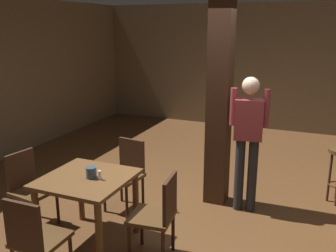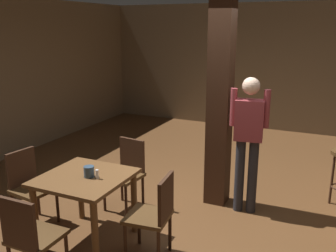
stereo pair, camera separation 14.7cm
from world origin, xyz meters
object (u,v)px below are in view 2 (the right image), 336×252
(napkin_cup, at_px, (89,172))
(salt_shaker, at_px, (97,174))
(chair_north, at_px, (127,170))
(dining_table, at_px, (85,188))
(chair_south, at_px, (30,235))
(chair_east, at_px, (155,213))
(standing_person, at_px, (248,136))
(chair_west, at_px, (29,184))

(napkin_cup, distance_m, salt_shaker, 0.11)
(chair_north, relative_size, napkin_cup, 7.59)
(dining_table, xyz_separation_m, salt_shaker, (0.17, -0.01, 0.19))
(chair_north, xyz_separation_m, napkin_cup, (0.07, -0.87, 0.32))
(dining_table, height_order, chair_south, chair_south)
(chair_north, xyz_separation_m, salt_shaker, (0.18, -0.88, 0.31))
(dining_table, height_order, chair_east, chair_east)
(dining_table, bearing_deg, chair_east, 1.40)
(napkin_cup, bearing_deg, chair_south, -93.83)
(salt_shaker, distance_m, standing_person, 1.89)
(chair_east, xyz_separation_m, chair_south, (-0.82, -0.84, 0.00))
(chair_east, bearing_deg, dining_table, -178.60)
(chair_west, relative_size, napkin_cup, 7.59)
(chair_west, relative_size, standing_person, 0.52)
(chair_south, bearing_deg, standing_person, 57.77)
(chair_east, bearing_deg, chair_south, -134.28)
(chair_south, bearing_deg, salt_shaker, 78.73)
(chair_north, relative_size, chair_east, 1.00)
(chair_east, height_order, napkin_cup, chair_east)
(chair_west, xyz_separation_m, chair_east, (1.66, -0.01, 0.00))
(chair_north, relative_size, chair_south, 1.00)
(napkin_cup, height_order, standing_person, standing_person)
(chair_west, bearing_deg, chair_east, -0.22)
(chair_east, height_order, salt_shaker, chair_east)
(chair_north, xyz_separation_m, standing_person, (1.42, 0.53, 0.50))
(chair_east, xyz_separation_m, salt_shaker, (-0.65, -0.03, 0.31))
(chair_west, height_order, standing_person, standing_person)
(chair_north, height_order, chair_west, same)
(chair_west, distance_m, chair_south, 1.19)
(chair_north, bearing_deg, salt_shaker, -78.58)
(salt_shaker, bearing_deg, dining_table, 177.00)
(dining_table, distance_m, chair_south, 0.82)
(chair_east, bearing_deg, standing_person, 67.12)
(chair_west, height_order, chair_east, same)
(napkin_cup, distance_m, standing_person, 1.95)
(dining_table, distance_m, chair_west, 0.84)
(napkin_cup, bearing_deg, dining_table, 178.96)
(chair_east, height_order, chair_south, same)
(dining_table, relative_size, chair_south, 1.00)
(dining_table, distance_m, chair_east, 0.83)
(chair_south, bearing_deg, dining_table, 90.41)
(chair_west, bearing_deg, chair_south, -45.07)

